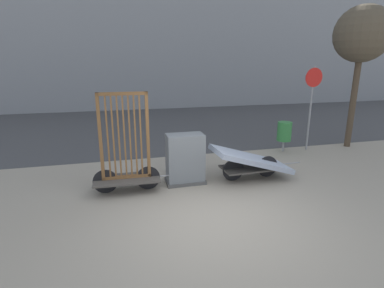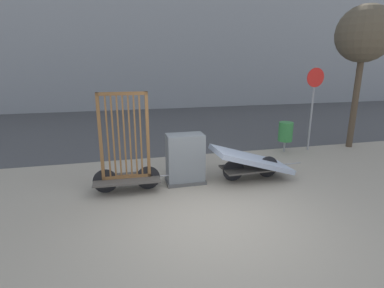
# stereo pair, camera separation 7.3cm
# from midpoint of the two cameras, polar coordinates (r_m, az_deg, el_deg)

# --- Properties ---
(ground_plane) EXTENTS (60.00, 60.00, 0.00)m
(ground_plane) POSITION_cam_midpoint_polar(r_m,az_deg,el_deg) (5.86, 4.44, -13.93)
(ground_plane) COLOR gray
(road_strip) EXTENTS (56.00, 10.10, 0.01)m
(road_strip) POSITION_cam_midpoint_polar(r_m,az_deg,el_deg) (14.29, -6.95, 3.64)
(road_strip) COLOR #424244
(road_strip) RESTS_ON ground_plane
(building_facade) EXTENTS (48.00, 4.00, 12.21)m
(building_facade) POSITION_cam_midpoint_polar(r_m,az_deg,el_deg) (21.27, -10.09, 23.82)
(building_facade) COLOR gray
(building_facade) RESTS_ON ground_plane
(bike_cart_with_bedframe) EXTENTS (2.19, 0.76, 2.25)m
(bike_cart_with_bedframe) POSITION_cam_midpoint_polar(r_m,az_deg,el_deg) (6.87, -12.14, -3.03)
(bike_cart_with_bedframe) COLOR #4C4742
(bike_cart_with_bedframe) RESTS_ON ground_plane
(bike_cart_with_mattress) EXTENTS (2.42, 1.07, 0.87)m
(bike_cart_with_mattress) POSITION_cam_midpoint_polar(r_m,az_deg,el_deg) (7.65, 11.51, -3.21)
(bike_cart_with_mattress) COLOR #4C4742
(bike_cart_with_mattress) RESTS_ON ground_plane
(utility_cabinet) EXTENTS (0.94, 0.57, 1.22)m
(utility_cabinet) POSITION_cam_midpoint_polar(r_m,az_deg,el_deg) (7.24, -1.01, -3.16)
(utility_cabinet) COLOR #4C4C4C
(utility_cabinet) RESTS_ON ground_plane
(trash_bin) EXTENTS (0.46, 0.46, 0.99)m
(trash_bin) POSITION_cam_midpoint_polar(r_m,az_deg,el_deg) (10.25, 17.59, 2.24)
(trash_bin) COLOR gray
(trash_bin) RESTS_ON ground_plane
(sign_post) EXTENTS (0.61, 0.06, 2.75)m
(sign_post) POSITION_cam_midpoint_polar(r_m,az_deg,el_deg) (10.56, 22.30, 8.46)
(sign_post) COLOR gray
(sign_post) RESTS_ON ground_plane
(street_tree) EXTENTS (1.79, 1.79, 4.64)m
(street_tree) POSITION_cam_midpoint_polar(r_m,az_deg,el_deg) (11.58, 30.18, 17.48)
(street_tree) COLOR #4C3D2D
(street_tree) RESTS_ON ground_plane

